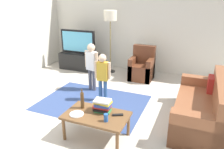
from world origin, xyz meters
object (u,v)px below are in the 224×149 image
coffee_table (96,117)px  bottle (82,100)px  couch (204,109)px  plate (77,114)px  child_near_tv (92,63)px  book_stack (103,105)px  child_center (103,73)px  soda_can (106,118)px  tv (78,42)px  floor_lamp (110,19)px  armchair (142,68)px  tv_remote (118,115)px  tv_stand (79,62)px

coffee_table → bottle: 0.37m
couch → plate: (-1.85, -1.20, 0.14)m
child_near_tv → book_stack: (0.99, -1.52, -0.16)m
coffee_table → book_stack: 0.21m
child_center → soda_can: child_center is taller
tv → bottle: bearing=-58.0°
book_stack → couch: bearing=32.0°
coffee_table → soda_can: size_ratio=8.33×
couch → floor_lamp: (-2.62, 1.96, 1.25)m
plate → coffee_table: bearing=23.2°
armchair → plate: 2.98m
armchair → tv_remote: bearing=-82.8°
couch → plate: bearing=-147.1°
coffee_table → bottle: bearing=161.6°
tv_stand → armchair: armchair is taller
child_center → bottle: size_ratio=3.13×
child_center → book_stack: size_ratio=3.56×
couch → soda_can: bearing=-138.4°
couch → armchair: (-1.60, 1.77, 0.01)m
floor_lamp → tv_remote: 3.42m
bottle → tv_remote: bearing=-0.0°
floor_lamp → tv_stand: bearing=-171.2°
child_near_tv → tv_remote: 2.01m
armchair → book_stack: armchair is taller
tv_remote → bottle: bearing=152.6°
child_near_tv → coffee_table: size_ratio=1.14×
armchair → book_stack: (0.08, -2.71, 0.23)m
tv_stand → coffee_table: 3.53m
floor_lamp → tv: bearing=-170.0°
tv → child_center: tv is taller
floor_lamp → tv_remote: (1.37, -2.93, -1.11)m
armchair → child_center: 1.69m
tv_stand → floor_lamp: bearing=8.8°
tv_stand → book_stack: bearing=-53.0°
tv_stand → couch: size_ratio=0.67×
couch → armchair: 2.38m
couch → tv_remote: size_ratio=10.59×
book_stack → soda_can: book_stack is taller
bottle → book_stack: bearing=4.8°
tv_stand → coffee_table: (2.02, -2.88, 0.13)m
couch → coffee_table: 1.90m
tv_remote → couch: bearing=10.7°
floor_lamp → soda_can: bearing=-68.1°
couch → plate: couch is taller
bottle → tv_remote: bottle is taller
floor_lamp → coffee_table: size_ratio=1.78×
soda_can → book_stack: bearing=124.3°
tv_stand → child_center: size_ratio=1.16×
tv → floor_lamp: bearing=10.0°
tv → tv_stand: bearing=90.0°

